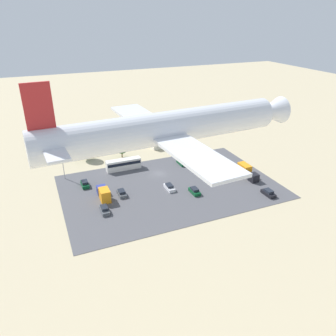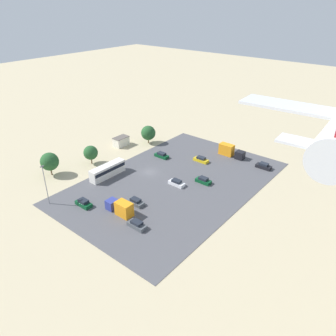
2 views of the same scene
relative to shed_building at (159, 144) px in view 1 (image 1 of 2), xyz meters
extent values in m
plane|color=tan|center=(7.91, 19.85, -1.51)|extent=(400.00, 400.00, 0.00)
cube|color=#4C4C51|center=(7.91, 28.76, -1.47)|extent=(59.58, 38.94, 0.08)
cube|color=silver|center=(0.00, 0.00, -0.07)|extent=(4.92, 2.93, 2.88)
cube|color=#59514C|center=(0.00, 0.00, 1.43)|extent=(5.16, 3.17, 0.12)
cube|color=silver|center=(16.90, 12.61, 0.26)|extent=(10.91, 2.50, 3.38)
cube|color=black|center=(16.90, 12.61, 0.87)|extent=(10.47, 2.54, 0.95)
cube|color=#0C4723|center=(-1.58, 16.24, -0.98)|extent=(1.85, 4.53, 0.89)
cube|color=#1E232D|center=(-1.58, 16.24, -0.21)|extent=(1.55, 2.54, 0.65)
cube|color=#0C4723|center=(30.18, 19.10, -0.95)|extent=(1.94, 4.29, 0.96)
cube|color=#1E232D|center=(30.18, 19.10, -0.12)|extent=(1.63, 2.40, 0.70)
cube|color=#4C5156|center=(28.09, 34.54, -0.97)|extent=(1.90, 4.43, 0.92)
cube|color=#1E232D|center=(28.09, 34.54, -0.18)|extent=(1.60, 2.48, 0.67)
cube|color=#4C5156|center=(21.91, 28.13, -1.00)|extent=(1.92, 4.29, 0.86)
cube|color=#1E232D|center=(21.91, 28.13, -0.26)|extent=(1.62, 2.40, 0.63)
cube|color=black|center=(-14.70, 43.62, -0.97)|extent=(1.95, 4.38, 0.93)
cube|color=#1E232D|center=(-14.70, 43.62, -0.16)|extent=(1.64, 2.45, 0.68)
cube|color=silver|center=(8.72, 30.15, -0.99)|extent=(1.83, 4.42, 0.87)
cube|color=#1E232D|center=(8.72, 30.15, -0.23)|extent=(1.54, 2.47, 0.64)
cube|color=gold|center=(-6.84, 27.27, -1.00)|extent=(1.85, 4.57, 0.86)
cube|color=#1E232D|center=(-6.84, 27.27, -0.25)|extent=(1.55, 2.56, 0.63)
cube|color=#0C4723|center=(3.24, 34.87, -0.98)|extent=(1.87, 4.22, 0.91)
cube|color=#1E232D|center=(3.24, 34.87, -0.19)|extent=(1.57, 2.36, 0.66)
cube|color=navy|center=(26.70, 25.17, -0.28)|extent=(2.47, 2.16, 2.31)
cube|color=orange|center=(26.70, 29.26, 0.22)|extent=(2.47, 3.85, 3.30)
cube|color=black|center=(-15.85, 35.34, -0.22)|extent=(2.31, 2.51, 2.42)
cube|color=orange|center=(-15.85, 30.60, 0.30)|extent=(2.31, 4.46, 3.46)
cylinder|color=brown|center=(26.23, -0.16, -0.39)|extent=(0.36, 0.36, 2.23)
sphere|color=#235128|center=(26.23, -0.16, 2.59)|extent=(4.99, 4.99, 4.99)
cylinder|color=brown|center=(-7.27, 5.60, -0.58)|extent=(0.36, 0.36, 1.86)
sphere|color=#235128|center=(-7.27, 5.60, 2.17)|extent=(4.83, 4.83, 4.83)
cylinder|color=brown|center=(14.69, 2.89, -0.53)|extent=(0.36, 0.36, 1.95)
sphere|color=#235128|center=(14.69, 2.89, 2.01)|extent=(4.19, 4.19, 4.19)
cylinder|color=gray|center=(34.85, 12.00, 3.47)|extent=(0.20, 0.20, 9.81)
cube|color=#4C4C51|center=(34.85, 12.00, 8.56)|extent=(0.90, 0.28, 0.20)
cylinder|color=silver|center=(26.48, 69.60, 30.88)|extent=(30.59, 5.86, 3.92)
cone|color=silver|center=(10.14, 68.55, 30.88)|extent=(4.54, 3.99, 3.72)
cube|color=silver|center=(26.48, 69.60, 30.29)|extent=(6.00, 27.58, 0.36)
cube|color=silver|center=(39.22, 70.42, 31.07)|extent=(2.75, 9.84, 0.24)
cube|color=#B22323|center=(39.83, 70.46, 34.97)|extent=(2.75, 0.45, 4.86)
camera|label=1|loc=(40.40, 103.96, 43.25)|focal=35.00mm
camera|label=2|loc=(67.30, 75.35, 42.40)|focal=35.00mm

